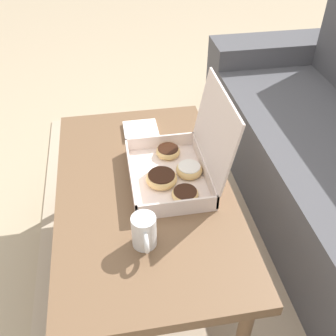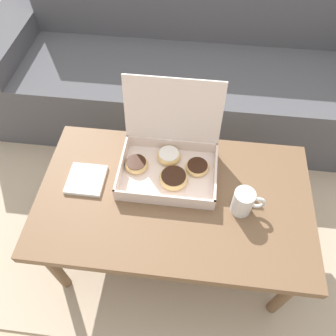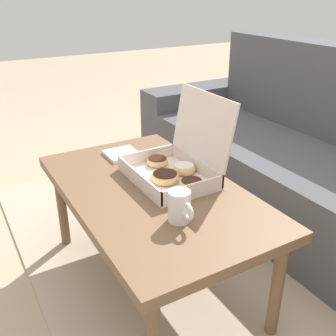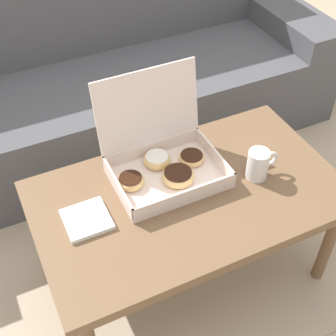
# 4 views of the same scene
# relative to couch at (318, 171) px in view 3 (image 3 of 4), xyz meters

# --- Properties ---
(ground_plane) EXTENTS (12.00, 12.00, 0.00)m
(ground_plane) POSITION_rel_couch_xyz_m (0.00, -0.78, -0.30)
(ground_plane) COLOR tan
(area_rug) EXTENTS (2.46, 1.89, 0.01)m
(area_rug) POSITION_rel_couch_xyz_m (0.00, -0.48, -0.30)
(area_rug) COLOR tan
(area_rug) RESTS_ON ground_plane
(couch) EXTENTS (2.34, 0.75, 0.89)m
(couch) POSITION_rel_couch_xyz_m (0.00, 0.00, 0.00)
(couch) COLOR #4C4C51
(couch) RESTS_ON ground_plane
(coffee_table) EXTENTS (1.04, 0.61, 0.46)m
(coffee_table) POSITION_rel_couch_xyz_m (0.00, -0.96, 0.11)
(coffee_table) COLOR brown
(coffee_table) RESTS_ON ground_plane
(pastry_box) EXTENTS (0.37, 0.32, 0.33)m
(pastry_box) POSITION_rel_couch_xyz_m (-0.03, -0.82, 0.22)
(pastry_box) COLOR silver
(pastry_box) RESTS_ON coffee_table
(coffee_mug) EXTENTS (0.12, 0.07, 0.11)m
(coffee_mug) POSITION_rel_couch_xyz_m (0.25, -0.99, 0.21)
(coffee_mug) COLOR white
(coffee_mug) RESTS_ON coffee_table
(napkin_stack) EXTENTS (0.14, 0.14, 0.02)m
(napkin_stack) POSITION_rel_couch_xyz_m (-0.35, -0.93, 0.17)
(napkin_stack) COLOR white
(napkin_stack) RESTS_ON coffee_table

